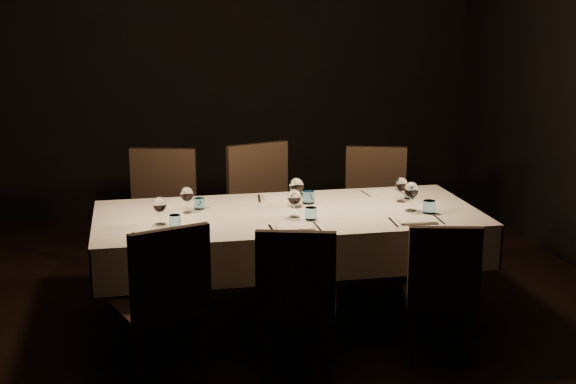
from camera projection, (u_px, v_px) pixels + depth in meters
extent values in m
cube|color=black|center=(288.00, 321.00, 5.47)|extent=(5.00, 6.00, 0.01)
cube|color=black|center=(229.00, 63.00, 7.96)|extent=(5.00, 0.01, 3.00)
cube|color=black|center=(496.00, 234.00, 2.25)|extent=(5.00, 0.01, 3.00)
cube|color=black|center=(288.00, 217.00, 5.29)|extent=(2.40, 1.00, 0.04)
cylinder|color=black|center=(117.00, 306.00, 4.77)|extent=(0.07, 0.07, 0.71)
cylinder|color=black|center=(118.00, 261.00, 5.57)|extent=(0.07, 0.07, 0.71)
cylinder|color=black|center=(470.00, 281.00, 5.19)|extent=(0.07, 0.07, 0.71)
cylinder|color=black|center=(424.00, 243.00, 5.99)|extent=(0.07, 0.07, 0.71)
cube|color=beige|center=(288.00, 213.00, 5.28)|extent=(2.52, 1.12, 0.01)
cube|color=beige|center=(273.00, 213.00, 5.85)|extent=(2.52, 0.01, 0.28)
cube|color=beige|center=(306.00, 261.00, 4.79)|extent=(2.52, 0.01, 0.28)
cube|color=beige|center=(465.00, 224.00, 5.56)|extent=(0.01, 1.12, 0.28)
cube|color=beige|center=(94.00, 246.00, 5.08)|extent=(0.01, 1.12, 0.28)
cylinder|color=black|center=(177.00, 328.00, 4.84)|extent=(0.04, 0.04, 0.40)
cylinder|color=black|center=(204.00, 351.00, 4.53)|extent=(0.04, 0.04, 0.40)
cylinder|color=black|center=(118.00, 342.00, 4.65)|extent=(0.04, 0.04, 0.40)
cylinder|color=black|center=(141.00, 367.00, 4.34)|extent=(0.04, 0.04, 0.40)
cube|color=black|center=(159.00, 309.00, 4.53)|extent=(0.58, 0.58, 0.06)
cube|color=black|center=(171.00, 273.00, 4.30)|extent=(0.45, 0.20, 0.50)
cube|color=white|center=(154.00, 235.00, 4.75)|extent=(0.24, 0.18, 0.02)
cube|color=silver|center=(131.00, 237.00, 4.73)|extent=(0.05, 0.19, 0.01)
cube|color=silver|center=(177.00, 235.00, 4.78)|extent=(0.05, 0.19, 0.01)
cylinder|color=#A9DBF2|center=(175.00, 221.00, 4.94)|extent=(0.07, 0.07, 0.08)
cylinder|color=white|center=(160.00, 224.00, 5.01)|extent=(0.07, 0.07, 0.00)
cylinder|color=white|center=(160.00, 217.00, 5.00)|extent=(0.01, 0.01, 0.08)
ellipsoid|color=white|center=(160.00, 204.00, 4.98)|extent=(0.09, 0.09, 0.10)
cylinder|color=black|center=(329.00, 330.00, 4.83)|extent=(0.04, 0.04, 0.38)
cylinder|color=black|center=(328.00, 356.00, 4.48)|extent=(0.04, 0.04, 0.38)
cylinder|color=black|center=(270.00, 328.00, 4.86)|extent=(0.04, 0.04, 0.38)
cylinder|color=black|center=(264.00, 354.00, 4.51)|extent=(0.04, 0.04, 0.38)
cube|color=black|center=(298.00, 306.00, 4.62)|extent=(0.54, 0.54, 0.06)
cube|color=black|center=(296.00, 273.00, 4.37)|extent=(0.44, 0.17, 0.48)
cube|color=white|center=(295.00, 227.00, 4.91)|extent=(0.23, 0.15, 0.02)
cube|color=silver|center=(272.00, 229.00, 4.89)|extent=(0.02, 0.20, 0.01)
cube|color=silver|center=(317.00, 227.00, 4.94)|extent=(0.01, 0.20, 0.01)
cylinder|color=#A9DBF2|center=(311.00, 213.00, 5.10)|extent=(0.07, 0.07, 0.08)
cylinder|color=white|center=(294.00, 217.00, 5.17)|extent=(0.07, 0.07, 0.00)
cylinder|color=white|center=(294.00, 210.00, 5.16)|extent=(0.01, 0.01, 0.09)
ellipsoid|color=white|center=(294.00, 197.00, 5.14)|extent=(0.09, 0.09, 0.10)
cylinder|color=black|center=(460.00, 317.00, 5.05)|extent=(0.04, 0.04, 0.36)
cylinder|color=black|center=(469.00, 339.00, 4.72)|extent=(0.04, 0.04, 0.36)
cylinder|color=black|center=(406.00, 316.00, 5.06)|extent=(0.04, 0.04, 0.36)
cylinder|color=black|center=(412.00, 338.00, 4.74)|extent=(0.04, 0.04, 0.36)
cube|color=black|center=(438.00, 295.00, 4.84)|extent=(0.50, 0.50, 0.05)
cube|color=black|center=(445.00, 265.00, 4.61)|extent=(0.42, 0.15, 0.45)
cube|color=white|center=(416.00, 220.00, 5.06)|extent=(0.25, 0.17, 0.02)
cube|color=silver|center=(393.00, 222.00, 5.03)|extent=(0.03, 0.22, 0.01)
cube|color=silver|center=(439.00, 220.00, 5.09)|extent=(0.02, 0.22, 0.01)
cylinder|color=#A9DBF2|center=(429.00, 207.00, 5.25)|extent=(0.08, 0.08, 0.09)
cylinder|color=white|center=(410.00, 210.00, 5.32)|extent=(0.07, 0.07, 0.00)
cylinder|color=white|center=(411.00, 203.00, 5.31)|extent=(0.01, 0.01, 0.09)
ellipsoid|color=white|center=(411.00, 190.00, 5.29)|extent=(0.10, 0.10, 0.11)
cylinder|color=black|center=(125.00, 270.00, 5.81)|extent=(0.04, 0.04, 0.43)
cylinder|color=black|center=(139.00, 252.00, 6.21)|extent=(0.04, 0.04, 0.43)
cylinder|color=black|center=(182.00, 271.00, 5.78)|extent=(0.04, 0.04, 0.43)
cylinder|color=black|center=(192.00, 253.00, 6.19)|extent=(0.04, 0.04, 0.43)
cube|color=black|center=(159.00, 230.00, 5.94)|extent=(0.61, 0.61, 0.06)
cube|color=black|center=(163.00, 183.00, 6.08)|extent=(0.49, 0.18, 0.54)
cube|color=white|center=(178.00, 202.00, 5.51)|extent=(0.24, 0.18, 0.02)
cube|color=silver|center=(158.00, 204.00, 5.49)|extent=(0.05, 0.19, 0.01)
cube|color=silver|center=(197.00, 202.00, 5.54)|extent=(0.05, 0.19, 0.01)
cylinder|color=#A9DBF2|center=(199.00, 204.00, 5.36)|extent=(0.07, 0.07, 0.07)
cylinder|color=white|center=(187.00, 212.00, 5.27)|extent=(0.07, 0.07, 0.00)
cylinder|color=white|center=(187.00, 206.00, 5.26)|extent=(0.01, 0.01, 0.08)
ellipsoid|color=white|center=(187.00, 194.00, 5.24)|extent=(0.08, 0.08, 0.10)
cylinder|color=black|center=(259.00, 268.00, 5.84)|extent=(0.04, 0.04, 0.44)
cylinder|color=black|center=(234.00, 252.00, 6.20)|extent=(0.04, 0.04, 0.44)
cylinder|color=black|center=(310.00, 259.00, 6.04)|extent=(0.04, 0.04, 0.44)
cylinder|color=black|center=(282.00, 244.00, 6.40)|extent=(0.04, 0.04, 0.44)
cube|color=black|center=(271.00, 224.00, 6.06)|extent=(0.64, 0.64, 0.07)
cube|color=black|center=(258.00, 179.00, 6.17)|extent=(0.50, 0.20, 0.55)
cube|color=white|center=(281.00, 197.00, 5.65)|extent=(0.26, 0.18, 0.02)
cube|color=silver|center=(259.00, 199.00, 5.62)|extent=(0.04, 0.22, 0.01)
cube|color=silver|center=(303.00, 197.00, 5.68)|extent=(0.04, 0.22, 0.01)
cylinder|color=#A9DBF2|center=(308.00, 197.00, 5.50)|extent=(0.08, 0.08, 0.09)
cylinder|color=white|center=(296.00, 207.00, 5.41)|extent=(0.08, 0.08, 0.00)
cylinder|color=white|center=(296.00, 200.00, 5.40)|extent=(0.01, 0.01, 0.09)
ellipsoid|color=white|center=(296.00, 186.00, 5.38)|extent=(0.10, 0.10, 0.11)
cylinder|color=black|center=(348.00, 258.00, 6.11)|extent=(0.04, 0.04, 0.41)
cylinder|color=black|center=(349.00, 242.00, 6.50)|extent=(0.04, 0.04, 0.41)
cylinder|color=black|center=(401.00, 259.00, 6.08)|extent=(0.04, 0.04, 0.41)
cylinder|color=black|center=(399.00, 243.00, 6.46)|extent=(0.04, 0.04, 0.41)
cube|color=black|center=(375.00, 221.00, 6.23)|extent=(0.59, 0.59, 0.06)
cube|color=black|center=(376.00, 179.00, 6.36)|extent=(0.47, 0.19, 0.52)
cube|color=white|center=(383.00, 192.00, 5.79)|extent=(0.22, 0.16, 0.02)
cube|color=silver|center=(365.00, 194.00, 5.77)|extent=(0.03, 0.19, 0.01)
cube|color=silver|center=(401.00, 192.00, 5.82)|extent=(0.03, 0.19, 0.01)
cylinder|color=#A9DBF2|center=(409.00, 193.00, 5.64)|extent=(0.07, 0.07, 0.07)
cylinder|color=white|center=(401.00, 201.00, 5.55)|extent=(0.06, 0.06, 0.00)
cylinder|color=white|center=(401.00, 196.00, 5.54)|extent=(0.01, 0.01, 0.08)
ellipsoid|color=white|center=(402.00, 184.00, 5.52)|extent=(0.08, 0.08, 0.10)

